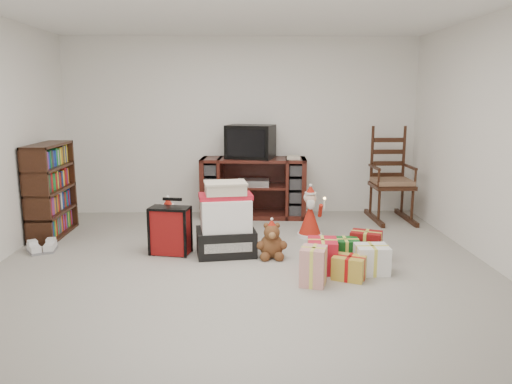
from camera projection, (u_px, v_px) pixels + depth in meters
room at (241, 143)px, 4.67m from camera, size 5.01×5.01×2.51m
tv_stand at (254, 187)px, 7.01m from camera, size 1.49×0.62×0.83m
bookshelf at (51, 192)px, 6.04m from camera, size 0.31×0.92×1.13m
rocking_chair at (390, 187)px, 6.86m from camera, size 0.55×0.89×1.33m
gift_pile at (226, 224)px, 5.33m from camera, size 0.67×0.53×0.78m
red_suitcase at (170, 230)px, 5.35m from camera, size 0.43×0.29×0.61m
stocking at (214, 232)px, 5.26m from camera, size 0.26×0.13×0.54m
teddy_bear at (272, 243)px, 5.25m from camera, size 0.25×0.22×0.37m
santa_figurine at (310, 217)px, 6.03m from camera, size 0.31×0.29×0.64m
mrs_claus_figurine at (169, 229)px, 5.53m from camera, size 0.29×0.27×0.59m
sneaker_pair at (42, 248)px, 5.47m from camera, size 0.36×0.27×0.09m
gift_cluster at (345, 258)px, 4.85m from camera, size 0.80×1.11×0.27m
crt_television at (251, 142)px, 6.87m from camera, size 0.73×0.62×0.46m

